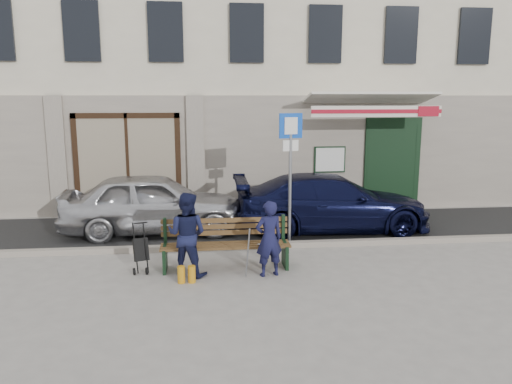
{
  "coord_description": "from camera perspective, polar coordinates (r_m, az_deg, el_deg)",
  "views": [
    {
      "loc": [
        -1.22,
        -8.6,
        3.16
      ],
      "look_at": [
        -0.12,
        1.6,
        1.2
      ],
      "focal_mm": 35.0,
      "sensor_mm": 36.0,
      "label": 1
    }
  ],
  "objects": [
    {
      "name": "curb",
      "position": [
        10.64,
        0.68,
        -6.13
      ],
      "size": [
        60.0,
        0.18,
        0.12
      ],
      "primitive_type": "cube",
      "color": "#9E9384",
      "rests_on": "ground"
    },
    {
      "name": "car_navy",
      "position": [
        12.04,
        8.61,
        -1.21
      ],
      "size": [
        4.69,
        1.97,
        1.35
      ],
      "primitive_type": "imported",
      "rotation": [
        0.0,
        0.0,
        1.56
      ],
      "color": "black",
      "rests_on": "ground"
    },
    {
      "name": "parking_sign",
      "position": [
        10.67,
        3.95,
        4.05
      ],
      "size": [
        0.51,
        0.16,
        2.83
      ],
      "rotation": [
        0.0,
        0.0,
        0.25
      ],
      "color": "gray",
      "rests_on": "ground"
    },
    {
      "name": "stroller",
      "position": [
        9.41,
        -13.02,
        -6.55
      ],
      "size": [
        0.32,
        0.41,
        0.9
      ],
      "rotation": [
        0.0,
        0.0,
        0.34
      ],
      "color": "black",
      "rests_on": "ground"
    },
    {
      "name": "ground",
      "position": [
        9.25,
        1.8,
        -9.18
      ],
      "size": [
        80.0,
        80.0,
        0.0
      ],
      "primitive_type": "plane",
      "color": "#9E9991",
      "rests_on": "ground"
    },
    {
      "name": "asphalt_lane",
      "position": [
        12.18,
        -0.21,
        -4.2
      ],
      "size": [
        60.0,
        3.2,
        0.01
      ],
      "primitive_type": "cube",
      "color": "#282828",
      "rests_on": "ground"
    },
    {
      "name": "woman",
      "position": [
        8.98,
        -7.91,
        -4.81
      ],
      "size": [
        0.9,
        0.81,
        1.52
      ],
      "primitive_type": "imported",
      "rotation": [
        0.0,
        0.0,
        2.76
      ],
      "color": "#15193B",
      "rests_on": "ground"
    },
    {
      "name": "car_silver",
      "position": [
        11.92,
        -11.6,
        -1.23
      ],
      "size": [
        4.29,
        1.87,
        1.44
      ],
      "primitive_type": "imported",
      "rotation": [
        0.0,
        0.0,
        1.61
      ],
      "color": "silver",
      "rests_on": "ground"
    },
    {
      "name": "man",
      "position": [
        8.89,
        1.48,
        -5.35
      ],
      "size": [
        0.57,
        0.44,
        1.37
      ],
      "primitive_type": "imported",
      "rotation": [
        0.0,
        0.0,
        3.39
      ],
      "color": "#15163A",
      "rests_on": "ground"
    },
    {
      "name": "building",
      "position": [
        17.2,
        -2.13,
        16.87
      ],
      "size": [
        20.0,
        8.27,
        10.0
      ],
      "color": "beige",
      "rests_on": "ground"
    },
    {
      "name": "bench",
      "position": [
        9.34,
        -3.78,
        -6.04
      ],
      "size": [
        2.4,
        1.17,
        0.98
      ],
      "color": "brown",
      "rests_on": "ground"
    }
  ]
}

